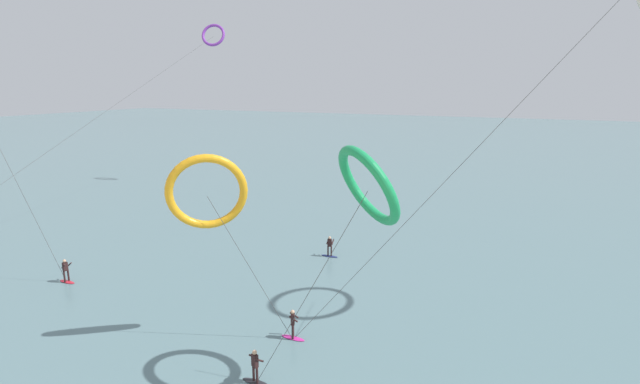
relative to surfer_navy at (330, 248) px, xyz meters
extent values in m
cube|color=slate|center=(3.40, 75.74, -0.78)|extent=(400.00, 200.00, 0.08)
ellipsoid|color=navy|center=(0.00, -0.01, -0.71)|extent=(1.40, 0.40, 0.06)
cylinder|color=black|center=(0.14, 0.00, -0.28)|extent=(0.12, 0.12, 0.80)
cylinder|color=black|center=(-0.14, -0.02, -0.28)|extent=(0.12, 0.12, 0.80)
cube|color=black|center=(0.00, -0.01, 0.43)|extent=(0.33, 0.22, 0.62)
sphere|color=tan|center=(0.00, -0.01, 0.85)|extent=(0.22, 0.22, 0.22)
cylinder|color=black|center=(0.22, 0.13, 0.48)|extent=(0.12, 0.51, 0.39)
cylinder|color=black|center=(-0.22, 0.10, 0.48)|extent=(0.12, 0.51, 0.39)
ellipsoid|color=red|center=(-14.81, -12.29, -0.71)|extent=(1.40, 0.40, 0.06)
cylinder|color=black|center=(-14.83, -12.43, -0.28)|extent=(0.12, 0.12, 0.80)
cylinder|color=black|center=(-14.79, -12.15, -0.28)|extent=(0.12, 0.12, 0.80)
cube|color=black|center=(-14.81, -12.29, 0.43)|extent=(0.24, 0.34, 0.62)
sphere|color=tan|center=(-14.81, -12.29, 0.85)|extent=(0.22, 0.22, 0.22)
cylinder|color=black|center=(-14.84, -12.39, 0.48)|extent=(0.51, 0.16, 0.39)
cylinder|color=black|center=(-14.78, -11.95, 0.48)|extent=(0.51, 0.16, 0.39)
ellipsoid|color=#CC288E|center=(3.10, -12.13, -0.71)|extent=(1.40, 0.40, 0.06)
cylinder|color=black|center=(3.04, -12.00, -0.28)|extent=(0.12, 0.12, 0.80)
cylinder|color=black|center=(3.15, -12.26, -0.28)|extent=(0.12, 0.12, 0.80)
cube|color=black|center=(3.10, -12.13, 0.43)|extent=(0.31, 0.37, 0.62)
sphere|color=tan|center=(3.10, -12.13, 0.85)|extent=(0.22, 0.22, 0.22)
cylinder|color=black|center=(3.01, -11.81, 0.48)|extent=(0.50, 0.28, 0.39)
cylinder|color=black|center=(3.18, -12.21, 0.48)|extent=(0.50, 0.28, 0.39)
ellipsoid|color=black|center=(3.32, -16.26, -0.71)|extent=(1.40, 0.40, 0.06)
cylinder|color=black|center=(3.19, -16.20, -0.28)|extent=(0.12, 0.12, 0.80)
cylinder|color=black|center=(3.45, -16.31, -0.28)|extent=(0.12, 0.12, 0.80)
cube|color=black|center=(3.32, -16.26, 0.43)|extent=(0.37, 0.31, 0.62)
sphere|color=tan|center=(3.32, -16.26, 0.85)|extent=(0.22, 0.22, 0.22)
cylinder|color=black|center=(3.12, -16.05, 0.48)|extent=(0.28, 0.50, 0.39)
cylinder|color=black|center=(3.52, -16.22, 0.48)|extent=(0.28, 0.50, 0.39)
torus|color=orange|center=(-0.73, -13.96, 7.50)|extent=(3.97, 3.55, 4.11)
cylinder|color=#3F3F3F|center=(1.19, -13.05, 3.24)|extent=(3.85, 1.86, 8.12)
cylinder|color=#3F3F3F|center=(10.70, -7.48, 8.71)|extent=(15.23, 9.33, 19.07)
torus|color=purple|center=(-25.77, 20.16, 19.21)|extent=(3.49, 2.46, 3.07)
cylinder|color=#3F3F3F|center=(-26.96, 0.86, 9.10)|extent=(2.41, 38.62, 19.87)
torus|color=#199351|center=(7.91, -14.25, 8.69)|extent=(4.32, 4.15, 3.63)
cylinder|color=#3F3F3F|center=(5.61, -15.25, 3.83)|extent=(4.62, 2.04, 9.31)
cylinder|color=#3F3F3F|center=(-18.05, -13.26, 8.00)|extent=(6.51, 1.98, 17.65)
camera|label=1|loc=(13.90, -32.05, 12.81)|focal=25.75mm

